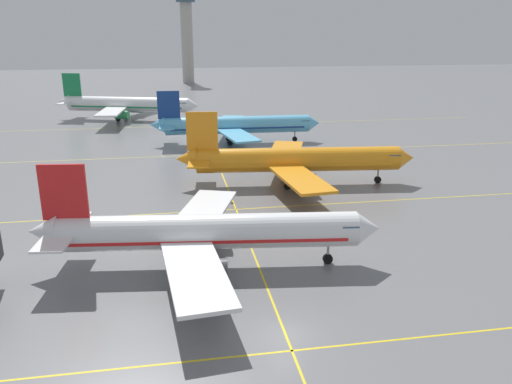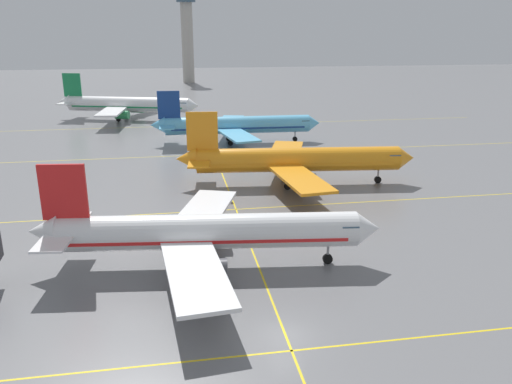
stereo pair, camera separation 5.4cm
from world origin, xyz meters
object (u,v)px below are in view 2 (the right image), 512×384
Objects in this scene: airliner_second_row at (295,160)px; airliner_far_left_stand at (127,105)px; airliner_front_gate at (205,232)px; airliner_third_row at (236,125)px; control_tower at (187,30)px.

airliner_far_left_stand reaches higher than airliner_second_row.
airliner_second_row is (15.81, 26.44, 0.20)m from airliner_front_gate.
airliner_third_row is at bearing 79.54° from airliner_front_gate.
control_tower reaches higher than airliner_far_left_stand.
airliner_second_row reaches higher than airliner_third_row.
control_tower is (6.56, 191.23, 19.18)m from airliner_front_gate.
airliner_far_left_stand is 0.96× the size of control_tower.
airliner_third_row reaches higher than airliner_front_gate.
airliner_far_left_stand is at bearing -101.74° from control_tower.
control_tower reaches higher than airliner_front_gate.
airliner_front_gate is 93.03m from airliner_far_left_stand.
airliner_third_row is at bearing 99.04° from airliner_second_row.
airliner_front_gate is at bearing -120.89° from airliner_second_row.
airliner_far_left_stand reaches higher than airliner_third_row.
airliner_second_row is at bearing -86.79° from control_tower.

